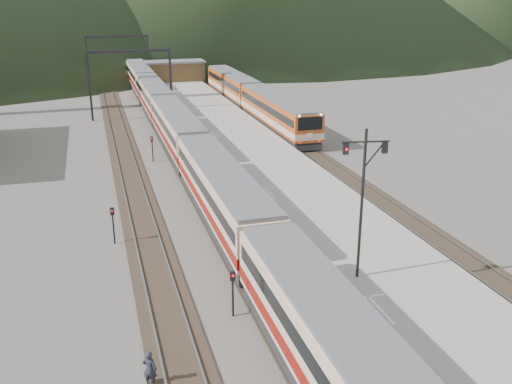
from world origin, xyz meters
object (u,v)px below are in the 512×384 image
object	(u,v)px
signal_mast	(363,190)
second_train	(252,98)
main_train	(177,131)
worker	(150,369)

from	to	relation	value
signal_mast	second_train	bearing A→B (deg)	80.71
main_train	second_train	world-z (taller)	second_train
main_train	second_train	xyz separation A→B (m)	(11.50, 14.94, 0.08)
signal_mast	worker	size ratio (longest dim) A/B	4.83
main_train	signal_mast	size ratio (longest dim) A/B	12.85
main_train	signal_mast	bearing A→B (deg)	-82.00
second_train	worker	bearing A→B (deg)	-109.96
main_train	signal_mast	distance (m)	30.28
main_train	worker	xyz separation A→B (m)	(-6.25, -33.95, -1.14)
second_train	signal_mast	bearing A→B (deg)	-99.29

